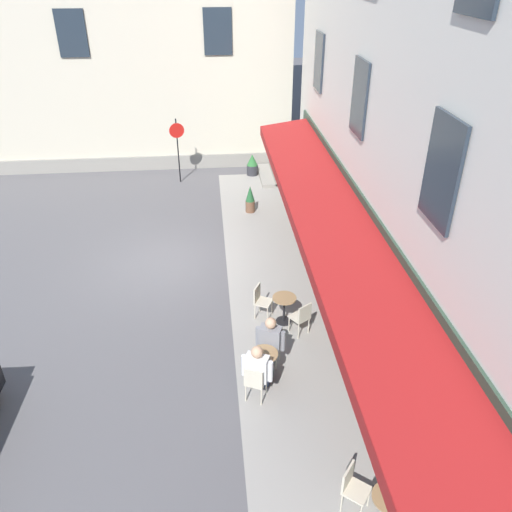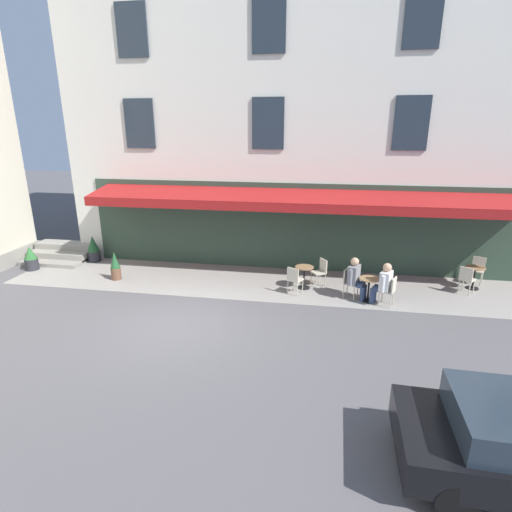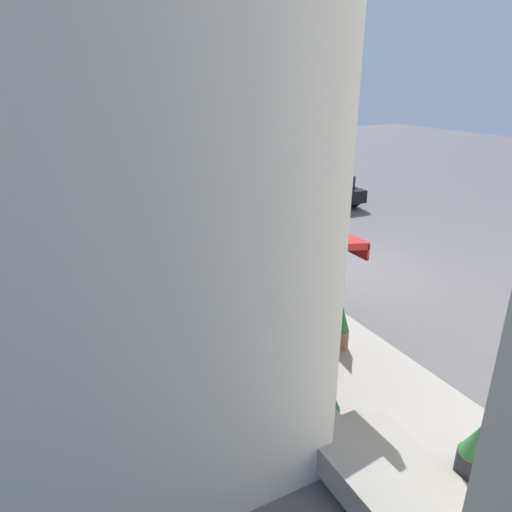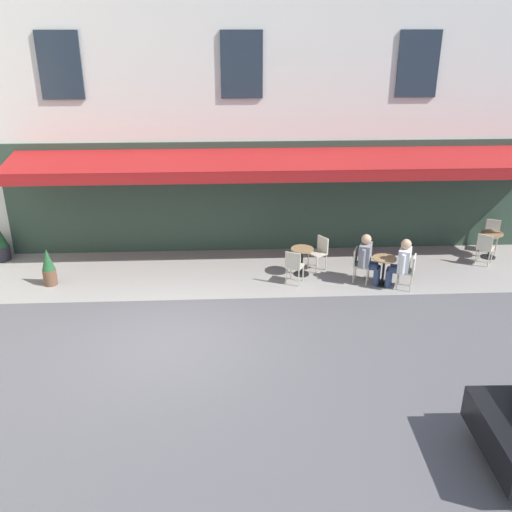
% 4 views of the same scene
% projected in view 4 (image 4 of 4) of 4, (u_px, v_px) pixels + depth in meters
% --- Properties ---
extents(ground_plane, '(70.00, 70.00, 0.00)m').
position_uv_depth(ground_plane, '(172.00, 339.00, 11.86)').
color(ground_plane, '#565456').
extents(sidewalk_cafe_terrace, '(20.50, 3.20, 0.01)m').
position_uv_depth(sidewalk_cafe_terrace, '(303.00, 270.00, 15.13)').
color(sidewalk_cafe_terrace, gray).
rests_on(sidewalk_cafe_terrace, ground_plane).
extents(cafe_table_near_entrance, '(0.60, 0.60, 0.75)m').
position_uv_depth(cafe_table_near_entrance, '(384.00, 267.00, 14.11)').
color(cafe_table_near_entrance, black).
rests_on(cafe_table_near_entrance, ground_plane).
extents(cafe_chair_cream_under_awning, '(0.53, 0.53, 0.91)m').
position_uv_depth(cafe_chair_cream_under_awning, '(409.00, 269.00, 13.87)').
color(cafe_chair_cream_under_awning, beige).
rests_on(cafe_chair_cream_under_awning, ground_plane).
extents(cafe_chair_cream_by_window, '(0.52, 0.52, 0.91)m').
position_uv_depth(cafe_chair_cream_by_window, '(359.00, 262.00, 14.28)').
color(cafe_chair_cream_by_window, beige).
rests_on(cafe_chair_cream_by_window, ground_plane).
extents(cafe_table_mid_terrace, '(0.60, 0.60, 0.75)m').
position_uv_depth(cafe_table_mid_terrace, '(491.00, 241.00, 15.75)').
color(cafe_table_mid_terrace, black).
rests_on(cafe_table_mid_terrace, ground_plane).
extents(cafe_chair_cream_corner_left, '(0.56, 0.56, 0.91)m').
position_uv_depth(cafe_chair_cream_corner_left, '(485.00, 246.00, 15.25)').
color(cafe_chair_cream_corner_left, beige).
rests_on(cafe_chair_cream_corner_left, ground_plane).
extents(cafe_chair_cream_near_door, '(0.54, 0.54, 0.91)m').
position_uv_depth(cafe_chair_cream_near_door, '(492.00, 232.00, 16.26)').
color(cafe_chair_cream_near_door, beige).
rests_on(cafe_chair_cream_near_door, ground_plane).
extents(cafe_table_streetside, '(0.60, 0.60, 0.75)m').
position_uv_depth(cafe_table_streetside, '(302.00, 258.00, 14.68)').
color(cafe_table_streetside, black).
rests_on(cafe_table_streetside, ground_plane).
extents(cafe_chair_cream_facing_street, '(0.54, 0.54, 0.91)m').
position_uv_depth(cafe_chair_cream_facing_street, '(294.00, 264.00, 14.12)').
color(cafe_chair_cream_facing_street, beige).
rests_on(cafe_chair_cream_facing_street, ground_plane).
extents(cafe_chair_cream_kerbside, '(0.55, 0.55, 0.91)m').
position_uv_depth(cafe_chair_cream_kerbside, '(320.00, 250.00, 15.00)').
color(cafe_chair_cream_kerbside, beige).
rests_on(cafe_chair_cream_kerbside, ground_plane).
extents(seated_patron_in_white, '(0.64, 0.63, 1.32)m').
position_uv_depth(seated_patron_in_white, '(401.00, 262.00, 13.89)').
color(seated_patron_in_white, navy).
rests_on(seated_patron_in_white, ground_plane).
extents(seated_companion_in_grey, '(0.64, 0.63, 1.32)m').
position_uv_depth(seated_companion_in_grey, '(368.00, 257.00, 14.15)').
color(seated_companion_in_grey, navy).
rests_on(seated_companion_in_grey, ground_plane).
extents(potted_plant_mid_terrace, '(0.34, 0.34, 1.00)m').
position_uv_depth(potted_plant_mid_terrace, '(49.00, 267.00, 14.11)').
color(potted_plant_mid_terrace, brown).
rests_on(potted_plant_mid_terrace, ground_plane).
extents(potted_plant_entrance_left, '(0.47, 0.47, 1.04)m').
position_uv_depth(potted_plant_entrance_left, '(0.00, 243.00, 15.59)').
color(potted_plant_entrance_left, '#2D2D33').
rests_on(potted_plant_entrance_left, ground_plane).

